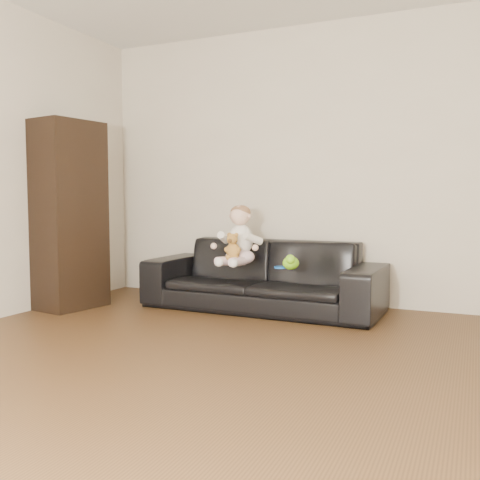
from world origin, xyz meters
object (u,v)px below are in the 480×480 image
at_px(baby, 239,239).
at_px(toy_rattle, 290,264).
at_px(toy_blue_disc, 280,267).
at_px(toy_green, 291,263).
at_px(cabinet, 69,215).
at_px(sofa, 262,275).
at_px(teddy_bear, 233,247).

relative_size(baby, toy_rattle, 7.90).
bearing_deg(toy_blue_disc, toy_green, -26.09).
bearing_deg(toy_blue_disc, toy_rattle, 21.04).
height_order(cabinet, toy_green, cabinet).
distance_m(sofa, baby, 0.39).
distance_m(teddy_bear, toy_blue_disc, 0.44).
height_order(sofa, cabinet, cabinet).
height_order(baby, toy_green, baby).
relative_size(teddy_bear, toy_blue_disc, 2.24).
bearing_deg(cabinet, baby, 29.47).
relative_size(toy_green, toy_blue_disc, 1.58).
distance_m(cabinet, toy_green, 2.04).
distance_m(baby, toy_green, 0.56).
xyz_separation_m(toy_green, toy_blue_disc, (-0.11, 0.05, -0.05)).
bearing_deg(toy_green, toy_rattle, 113.93).
xyz_separation_m(toy_green, toy_rattle, (-0.04, 0.08, -0.02)).
distance_m(toy_green, toy_blue_disc, 0.13).
distance_m(cabinet, toy_blue_disc, 1.95).
bearing_deg(cabinet, sofa, 31.08).
relative_size(teddy_bear, toy_green, 1.42).
xyz_separation_m(cabinet, toy_green, (1.96, 0.40, -0.38)).
bearing_deg(toy_rattle, toy_blue_disc, -158.96).
bearing_deg(cabinet, toy_blue_disc, 23.54).
distance_m(sofa, teddy_bear, 0.42).
bearing_deg(toy_rattle, baby, 175.89).
xyz_separation_m(toy_rattle, toy_blue_disc, (-0.07, -0.03, -0.03)).
height_order(cabinet, baby, cabinet).
distance_m(cabinet, baby, 1.55).
distance_m(toy_green, toy_rattle, 0.09).
xyz_separation_m(baby, toy_rattle, (0.48, -0.03, -0.20)).
relative_size(baby, teddy_bear, 2.32).
bearing_deg(teddy_bear, toy_rattle, 18.22).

